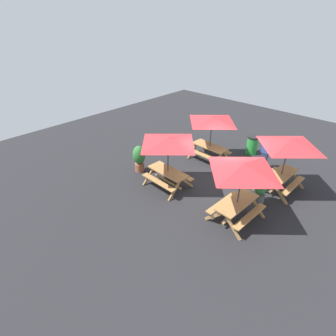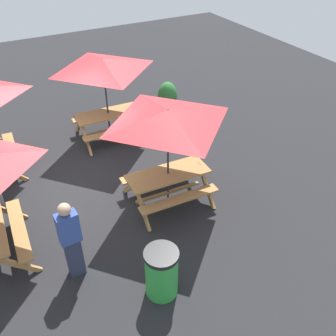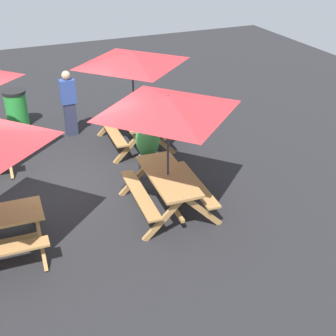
# 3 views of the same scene
# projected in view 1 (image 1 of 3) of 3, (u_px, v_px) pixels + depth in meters

# --- Properties ---
(ground_plane) EXTENTS (24.00, 24.00, 0.00)m
(ground_plane) POSITION_uv_depth(u_px,v_px,m) (218.00, 185.00, 11.41)
(ground_plane) COLOR #232326
(ground_plane) RESTS_ON ground
(picnic_table_0) EXTENTS (2.10, 2.10, 2.34)m
(picnic_table_0) POSITION_uv_depth(u_px,v_px,m) (242.00, 172.00, 8.55)
(picnic_table_0) COLOR #A87A44
(picnic_table_0) RESTS_ON ground
(picnic_table_1) EXTENTS (2.08, 2.08, 2.34)m
(picnic_table_1) POSITION_uv_depth(u_px,v_px,m) (168.00, 144.00, 10.38)
(picnic_table_1) COLOR #A87A44
(picnic_table_1) RESTS_ON ground
(picnic_table_2) EXTENTS (2.08, 2.08, 2.34)m
(picnic_table_2) POSITION_uv_depth(u_px,v_px,m) (212.00, 122.00, 12.49)
(picnic_table_2) COLOR #A87A44
(picnic_table_2) RESTS_ON ground
(picnic_table_3) EXTENTS (2.08, 2.08, 2.34)m
(picnic_table_3) POSITION_uv_depth(u_px,v_px,m) (289.00, 147.00, 10.17)
(picnic_table_3) COLOR #A87A44
(picnic_table_3) RESTS_ON ground
(trash_bin_green) EXTENTS (0.59, 0.59, 0.98)m
(trash_bin_green) POSITION_uv_depth(u_px,v_px,m) (252.00, 145.00, 13.82)
(trash_bin_green) COLOR green
(trash_bin_green) RESTS_ON ground
(potted_plant_0) EXTENTS (0.58, 0.58, 1.29)m
(potted_plant_0) POSITION_uv_depth(u_px,v_px,m) (139.00, 157.00, 12.14)
(potted_plant_0) COLOR #935138
(potted_plant_0) RESTS_ON ground
(potted_plant_1) EXTENTS (0.51, 0.51, 1.25)m
(potted_plant_1) POSITION_uv_depth(u_px,v_px,m) (260.00, 188.00, 10.06)
(potted_plant_1) COLOR #59595B
(potted_plant_1) RESTS_ON ground
(person_standing) EXTENTS (0.23, 0.37, 1.67)m
(person_standing) POSITION_uv_depth(u_px,v_px,m) (265.00, 152.00, 12.24)
(person_standing) COLOR #2D334C
(person_standing) RESTS_ON ground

